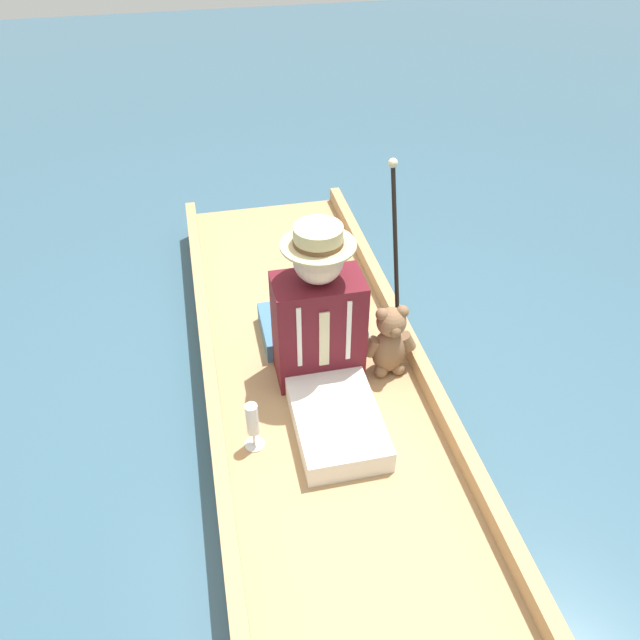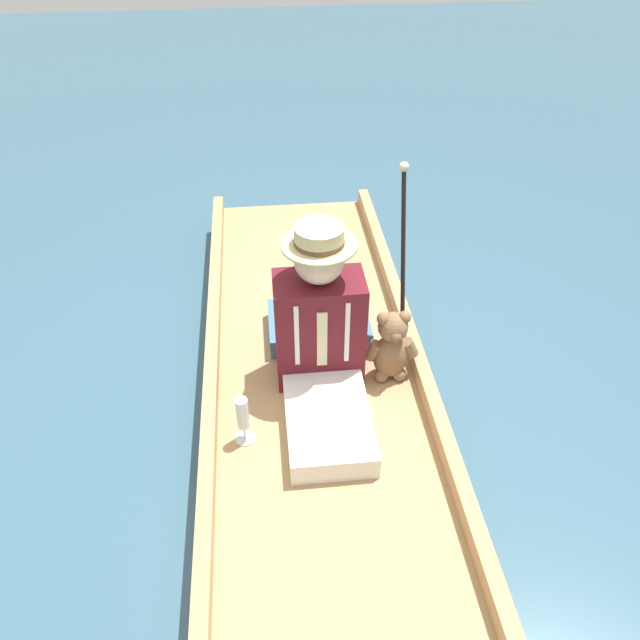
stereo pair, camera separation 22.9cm
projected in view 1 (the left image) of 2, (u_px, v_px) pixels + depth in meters
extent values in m
plane|color=#385B70|center=(316.00, 399.00, 3.00)|extent=(16.00, 16.00, 0.00)
cube|color=tan|center=(316.00, 388.00, 2.95)|extent=(1.02, 3.31, 0.16)
cube|color=tan|center=(415.00, 354.00, 2.95)|extent=(0.06, 3.31, 0.09)
cube|color=tan|center=(211.00, 385.00, 2.79)|extent=(0.06, 3.31, 0.09)
cube|color=teal|center=(311.00, 325.00, 3.11)|extent=(0.49, 0.35, 0.10)
cube|color=white|center=(337.00, 423.00, 2.60)|extent=(0.35, 0.51, 0.11)
cube|color=#5B141E|center=(318.00, 329.00, 2.75)|extent=(0.39, 0.23, 0.53)
cube|color=beige|center=(324.00, 339.00, 2.64)|extent=(0.04, 0.01, 0.29)
cube|color=white|center=(349.00, 331.00, 2.64)|extent=(0.02, 0.01, 0.32)
cube|color=white|center=(299.00, 338.00, 2.60)|extent=(0.02, 0.01, 0.32)
sphere|color=beige|center=(318.00, 259.00, 2.52)|extent=(0.21, 0.21, 0.21)
cylinder|color=#CCB77F|center=(318.00, 245.00, 2.48)|extent=(0.31, 0.31, 0.01)
cylinder|color=#CCB77F|center=(318.00, 235.00, 2.45)|extent=(0.20, 0.20, 0.08)
cylinder|color=brown|center=(318.00, 241.00, 2.47)|extent=(0.20, 0.20, 0.02)
ellipsoid|color=#846042|center=(389.00, 351.00, 2.86)|extent=(0.16, 0.13, 0.23)
sphere|color=#846042|center=(391.00, 322.00, 2.75)|extent=(0.13, 0.13, 0.13)
sphere|color=brown|center=(395.00, 332.00, 2.72)|extent=(0.05, 0.05, 0.05)
sphere|color=#846042|center=(403.00, 311.00, 2.73)|extent=(0.06, 0.06, 0.06)
sphere|color=#846042|center=(382.00, 314.00, 2.71)|extent=(0.06, 0.06, 0.06)
cylinder|color=#846042|center=(407.00, 341.00, 2.85)|extent=(0.09, 0.06, 0.10)
cylinder|color=#846042|center=(372.00, 347.00, 2.82)|extent=(0.09, 0.06, 0.10)
sphere|color=#846042|center=(398.00, 368.00, 2.90)|extent=(0.07, 0.07, 0.07)
sphere|color=#846042|center=(381.00, 371.00, 2.88)|extent=(0.07, 0.07, 0.07)
cylinder|color=silver|center=(255.00, 444.00, 2.58)|extent=(0.08, 0.08, 0.01)
cylinder|color=silver|center=(254.00, 438.00, 2.55)|extent=(0.01, 0.01, 0.07)
cylinder|color=silver|center=(252.00, 419.00, 2.48)|extent=(0.05, 0.05, 0.15)
cylinder|color=black|center=(396.00, 267.00, 2.82)|extent=(0.02, 0.33, 0.88)
sphere|color=beige|center=(393.00, 163.00, 2.67)|extent=(0.04, 0.04, 0.04)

